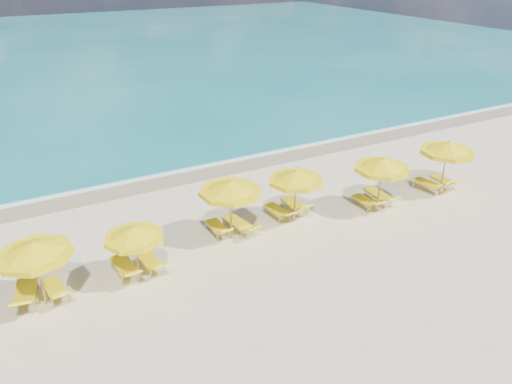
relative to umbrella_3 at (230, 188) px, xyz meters
name	(u,v)px	position (x,y,z in m)	size (l,w,h in m)	color
ground_plane	(273,232)	(1.67, -0.52, -2.17)	(120.00, 120.00, 0.00)	beige
ocean	(68,51)	(1.67, 47.48, -2.17)	(120.00, 80.00, 0.30)	#147174
wet_sand_band	(203,170)	(1.67, 6.88, -2.17)	(120.00, 2.60, 0.01)	tan
foam_line	(197,165)	(1.67, 7.68, -2.17)	(120.00, 1.20, 0.03)	white
whitecap_near	(56,135)	(-4.33, 16.48, -2.17)	(14.00, 0.36, 0.05)	white
whitecap_far	(213,86)	(9.67, 23.48, -2.17)	(18.00, 0.30, 0.05)	white
umbrella_1	(34,250)	(-7.32, -1.00, -0.10)	(2.83, 2.83, 2.43)	tan
umbrella_2	(134,234)	(-4.19, -1.06, -0.35)	(2.23, 2.23, 2.13)	tan
umbrella_3	(230,188)	(0.00, 0.00, 0.00)	(3.20, 3.20, 2.55)	tan
umbrella_4	(296,177)	(2.98, -0.09, -0.13)	(2.61, 2.61, 2.40)	tan
umbrella_5	(382,165)	(6.86, -0.98, -0.03)	(3.22, 3.22, 2.51)	tan
umbrella_6	(448,148)	(10.81, -1.01, 0.03)	(3.09, 3.09, 2.58)	tan
lounger_1_left	(26,297)	(-7.83, -0.65, -1.92)	(1.00, 2.10, 0.88)	#A5A8AD
lounger_1_right	(55,292)	(-6.96, -0.78, -1.96)	(0.83, 1.82, 0.75)	#A5A8AD
lounger_2_left	(125,270)	(-4.56, -0.64, -1.94)	(0.73, 1.99, 0.80)	#A5A8AD
lounger_2_right	(151,264)	(-3.64, -0.74, -1.96)	(0.78, 1.83, 0.75)	#A5A8AD
lounger_3_left	(217,230)	(-0.45, 0.38, -1.96)	(0.60, 1.72, 0.75)	#A5A8AD
lounger_3_right	(238,227)	(0.42, 0.20, -1.95)	(0.94, 2.01, 0.71)	#A5A8AD
lounger_4_left	(277,213)	(2.44, 0.46, -1.96)	(0.71, 1.82, 0.70)	#A5A8AD
lounger_4_right	(294,208)	(3.36, 0.50, -1.93)	(0.79, 1.94, 0.88)	#A5A8AD
lounger_5_left	(365,203)	(6.43, -0.61, -1.97)	(0.58, 1.69, 0.71)	#A5A8AD
lounger_5_right	(378,197)	(7.32, -0.48, -1.93)	(0.83, 2.06, 0.78)	#A5A8AD
lounger_6_left	(429,187)	(10.27, -0.74, -1.94)	(0.95, 1.94, 0.88)	#A5A8AD
lounger_6_right	(443,183)	(11.28, -0.70, -1.96)	(0.68, 1.76, 0.73)	#A5A8AD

